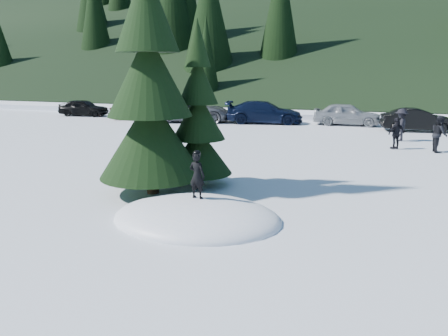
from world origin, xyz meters
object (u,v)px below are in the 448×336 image
(spruce_tall, at_px, (149,86))
(spruce_short, at_px, (198,122))
(adult_2, at_px, (401,125))
(car_0, at_px, (84,108))
(car_3, at_px, (264,112))
(adult_1, at_px, (396,133))
(car_4, at_px, (347,114))
(adult_0, at_px, (439,134))
(car_1, at_px, (138,111))
(child_skier, at_px, (197,176))
(car_2, at_px, (193,111))
(car_5, at_px, (418,120))

(spruce_tall, bearing_deg, spruce_short, 54.46)
(adult_2, xyz_separation_m, car_0, (-23.33, 4.83, -0.19))
(car_3, bearing_deg, car_0, 80.27)
(adult_1, xyz_separation_m, car_3, (-8.25, 7.50, 0.01))
(adult_1, height_order, car_4, adult_1)
(adult_0, bearing_deg, car_1, 62.74)
(child_skier, distance_m, adult_2, 15.62)
(car_2, height_order, car_5, car_2)
(car_2, xyz_separation_m, car_5, (14.77, -0.11, -0.08))
(spruce_short, distance_m, car_0, 23.30)
(car_2, distance_m, car_5, 14.77)
(car_3, bearing_deg, adult_0, -137.27)
(child_skier, relative_size, car_5, 0.29)
(car_0, bearing_deg, car_3, -96.54)
(car_1, bearing_deg, spruce_short, -159.76)
(car_0, distance_m, car_2, 9.77)
(adult_2, height_order, car_1, adult_2)
(spruce_tall, xyz_separation_m, adult_1, (7.54, 10.40, -2.56))
(car_2, relative_size, car_5, 1.31)
(child_skier, bearing_deg, car_0, -37.44)
(adult_1, bearing_deg, adult_2, -135.41)
(spruce_short, height_order, car_5, spruce_short)
(car_0, xyz_separation_m, car_5, (24.52, -0.79, 0.03))
(child_skier, height_order, car_3, child_skier)
(car_1, relative_size, car_4, 0.89)
(spruce_tall, xyz_separation_m, car_3, (-0.70, 17.90, -2.55))
(adult_2, bearing_deg, spruce_tall, -18.14)
(car_0, xyz_separation_m, car_3, (14.75, 0.07, 0.11))
(car_1, height_order, car_2, car_2)
(adult_0, distance_m, car_3, 12.67)
(adult_0, bearing_deg, spruce_tall, 129.47)
(spruce_tall, height_order, adult_2, spruce_tall)
(adult_0, distance_m, car_1, 20.65)
(car_0, relative_size, car_3, 0.73)
(spruce_short, height_order, child_skier, spruce_short)
(child_skier, distance_m, car_0, 26.12)
(adult_1, relative_size, car_1, 0.39)
(spruce_short, bearing_deg, car_5, 62.73)
(car_0, height_order, car_2, car_2)
(car_2, bearing_deg, adult_0, -130.21)
(adult_2, distance_m, car_0, 23.83)
(adult_1, distance_m, car_0, 24.17)
(spruce_short, xyz_separation_m, child_skier, (1.11, -2.91, -1.01))
(car_4, bearing_deg, car_0, 91.05)
(car_2, bearing_deg, car_3, -97.01)
(child_skier, xyz_separation_m, adult_0, (7.27, 11.74, -0.24))
(car_1, bearing_deg, car_3, -99.91)
(car_0, bearing_deg, car_2, -100.81)
(adult_0, xyz_separation_m, car_4, (-4.56, 8.47, -0.10))
(adult_0, bearing_deg, car_0, 64.96)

